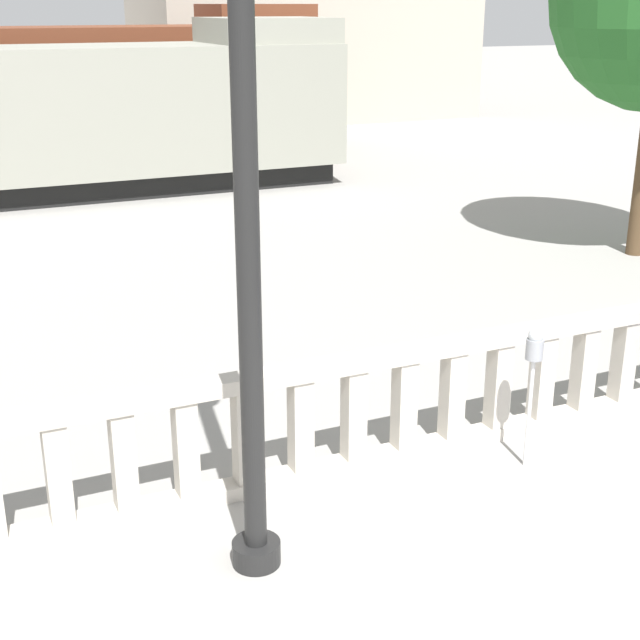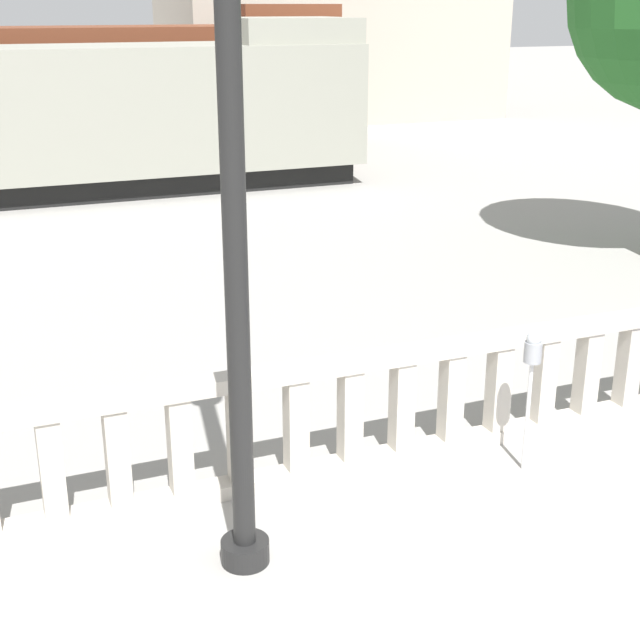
# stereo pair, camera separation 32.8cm
# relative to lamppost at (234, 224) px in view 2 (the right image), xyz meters

# --- Properties ---
(ground_plane) EXTENTS (160.00, 160.00, 0.00)m
(ground_plane) POSITION_rel_lamppost_xyz_m (2.27, -1.71, -2.87)
(ground_plane) COLOR gray
(balustrade) EXTENTS (12.43, 0.24, 1.21)m
(balustrade) POSITION_rel_lamppost_xyz_m (2.27, 1.09, -2.26)
(balustrade) COLOR #BCB5A8
(balustrade) RESTS_ON ground
(lamppost) EXTENTS (0.41, 0.41, 5.21)m
(lamppost) POSITION_rel_lamppost_xyz_m (0.00, 0.00, 0.00)
(lamppost) COLOR black
(lamppost) RESTS_ON ground
(parking_meter) EXTENTS (0.17, 0.17, 1.46)m
(parking_meter) POSITION_rel_lamppost_xyz_m (3.04, 0.45, -1.69)
(parking_meter) COLOR silver
(parking_meter) RESTS_ON ground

